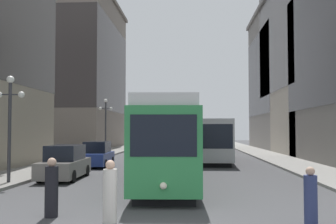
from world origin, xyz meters
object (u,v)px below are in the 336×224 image
(transit_bus, at_px, (214,138))
(streetcar, at_px, (168,140))
(pedestrian_crossing_near, at_px, (311,198))
(lamp_post_left_near, at_px, (10,111))
(pedestrian_on_sidewalk, at_px, (52,189))
(lamp_post_left_far, at_px, (106,118))
(parked_car_left_near, at_px, (97,155))
(parked_car_left_mid, at_px, (65,163))
(pedestrian_crossing_far, at_px, (110,194))

(transit_bus, bearing_deg, streetcar, -101.23)
(pedestrian_crossing_near, bearing_deg, lamp_post_left_near, 99.53)
(pedestrian_on_sidewalk, xyz_separation_m, lamp_post_left_far, (-4.48, 28.33, 3.04))
(parked_car_left_near, height_order, parked_car_left_mid, same)
(parked_car_left_mid, xyz_separation_m, pedestrian_on_sidewalk, (2.58, -9.33, -0.01))
(streetcar, xyz_separation_m, parked_car_left_mid, (-5.59, 0.68, -1.26))
(parked_car_left_mid, relative_size, pedestrian_on_sidewalk, 2.76)
(streetcar, xyz_separation_m, pedestrian_on_sidewalk, (-3.00, -8.65, -1.27))
(pedestrian_crossing_far, bearing_deg, streetcar, 143.44)
(pedestrian_crossing_near, height_order, lamp_post_left_far, lamp_post_left_far)
(parked_car_left_mid, bearing_deg, pedestrian_on_sidewalk, -76.44)
(parked_car_left_mid, height_order, pedestrian_crossing_far, parked_car_left_mid)
(parked_car_left_near, bearing_deg, transit_bus, 30.75)
(pedestrian_crossing_near, xyz_separation_m, lamp_post_left_near, (-11.96, 7.49, 2.78))
(transit_bus, relative_size, pedestrian_on_sidewalk, 7.02)
(pedestrian_crossing_near, distance_m, pedestrian_on_sidewalk, 7.51)
(lamp_post_left_far, bearing_deg, pedestrian_crossing_far, -77.54)
(streetcar, xyz_separation_m, pedestrian_crossing_near, (4.47, -9.37, -1.35))
(pedestrian_crossing_near, xyz_separation_m, pedestrian_crossing_far, (-5.56, 0.07, 0.07))
(transit_bus, relative_size, lamp_post_left_far, 2.20)
(streetcar, xyz_separation_m, pedestrian_crossing_far, (-1.08, -9.30, -1.28))
(streetcar, distance_m, transit_bus, 13.90)
(parked_car_left_near, xyz_separation_m, lamp_post_left_far, (-1.90, 11.61, 3.03))
(streetcar, xyz_separation_m, lamp_post_left_far, (-7.49, 19.68, 1.77))
(lamp_post_left_far, bearing_deg, parked_car_left_mid, -84.29)
(pedestrian_on_sidewalk, distance_m, lamp_post_left_far, 28.84)
(parked_car_left_mid, distance_m, lamp_post_left_far, 19.33)
(streetcar, height_order, pedestrian_crossing_far, streetcar)
(parked_car_left_near, bearing_deg, lamp_post_left_far, 97.90)
(transit_bus, xyz_separation_m, parked_car_left_near, (-8.71, -5.47, -1.10))
(streetcar, xyz_separation_m, transit_bus, (3.12, 13.54, -0.15))
(pedestrian_crossing_far, bearing_deg, pedestrian_on_sidewalk, -138.60)
(parked_car_left_mid, distance_m, pedestrian_crossing_far, 10.95)
(transit_bus, height_order, pedestrian_crossing_near, transit_bus)
(pedestrian_crossing_near, relative_size, lamp_post_left_near, 0.32)
(streetcar, distance_m, pedestrian_on_sidewalk, 9.25)
(pedestrian_on_sidewalk, relative_size, lamp_post_left_far, 0.31)
(lamp_post_left_far, bearing_deg, streetcar, -69.17)
(pedestrian_crossing_far, relative_size, pedestrian_on_sidewalk, 0.99)
(pedestrian_on_sidewalk, xyz_separation_m, lamp_post_left_near, (-4.48, 6.77, 2.70))
(parked_car_left_mid, height_order, pedestrian_crossing_near, parked_car_left_mid)
(pedestrian_crossing_near, bearing_deg, lamp_post_left_far, 63.96)
(lamp_post_left_near, bearing_deg, lamp_post_left_far, 90.00)
(parked_car_left_mid, distance_m, pedestrian_on_sidewalk, 9.68)
(lamp_post_left_far, bearing_deg, pedestrian_on_sidewalk, -81.01)
(parked_car_left_mid, height_order, lamp_post_left_near, lamp_post_left_near)
(pedestrian_crossing_near, xyz_separation_m, lamp_post_left_far, (-11.96, 29.04, 3.12))
(pedestrian_on_sidewalk, bearing_deg, transit_bus, 41.67)
(parked_car_left_mid, relative_size, pedestrian_crossing_far, 2.78)
(pedestrian_on_sidewalk, distance_m, lamp_post_left_near, 8.56)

